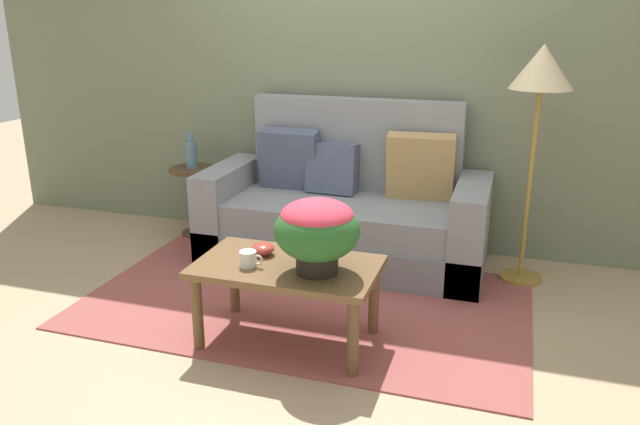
{
  "coord_description": "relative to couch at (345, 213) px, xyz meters",
  "views": [
    {
      "loc": [
        1.19,
        -3.31,
        1.78
      ],
      "look_at": [
        0.06,
        0.2,
        0.57
      ],
      "focal_mm": 34.77,
      "sensor_mm": 36.0,
      "label": 1
    }
  ],
  "objects": [
    {
      "name": "potted_plant",
      "position": [
        0.22,
        -1.35,
        0.35
      ],
      "size": [
        0.44,
        0.44,
        0.39
      ],
      "color": "black",
      "rests_on": "coffee_table"
    },
    {
      "name": "wall_back",
      "position": [
        -0.04,
        0.46,
        1.14
      ],
      "size": [
        6.4,
        0.12,
        3.0
      ],
      "primitive_type": "cube",
      "color": "slate",
      "rests_on": "ground"
    },
    {
      "name": "floor_lamp",
      "position": [
        1.26,
        -0.02,
        1.0
      ],
      "size": [
        0.39,
        0.39,
        1.58
      ],
      "color": "olive",
      "rests_on": "ground"
    },
    {
      "name": "snack_bowl",
      "position": [
        -0.14,
        -1.21,
        0.15
      ],
      "size": [
        0.13,
        0.13,
        0.07
      ],
      "color": "#B2382D",
      "rests_on": "coffee_table"
    },
    {
      "name": "area_rug",
      "position": [
        -0.04,
        -0.81,
        -0.35
      ],
      "size": [
        2.77,
        1.64,
        0.01
      ],
      "primitive_type": "cube",
      "color": "#994C47",
      "rests_on": "ground"
    },
    {
      "name": "table_vase",
      "position": [
        -1.31,
        0.1,
        0.33
      ],
      "size": [
        0.1,
        0.1,
        0.29
      ],
      "color": "slate",
      "rests_on": "side_table"
    },
    {
      "name": "coffee_mug",
      "position": [
        -0.15,
        -1.39,
        0.16
      ],
      "size": [
        0.13,
        0.09,
        0.09
      ],
      "color": "white",
      "rests_on": "coffee_table"
    },
    {
      "name": "ground_plane",
      "position": [
        -0.04,
        -0.89,
        -0.36
      ],
      "size": [
        14.0,
        14.0,
        0.0
      ],
      "primitive_type": "plane",
      "color": "tan"
    },
    {
      "name": "coffee_table",
      "position": [
        0.03,
        -1.3,
        0.04
      ],
      "size": [
        0.99,
        0.58,
        0.47
      ],
      "color": "brown",
      "rests_on": "ground"
    },
    {
      "name": "couch",
      "position": [
        0.0,
        0.0,
        0.0
      ],
      "size": [
        2.04,
        0.86,
        1.16
      ],
      "color": "slate",
      "rests_on": "ground"
    },
    {
      "name": "side_table",
      "position": [
        -1.31,
        0.11,
        0.04
      ],
      "size": [
        0.38,
        0.38,
        0.57
      ],
      "color": "#4C331E",
      "rests_on": "ground"
    }
  ]
}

